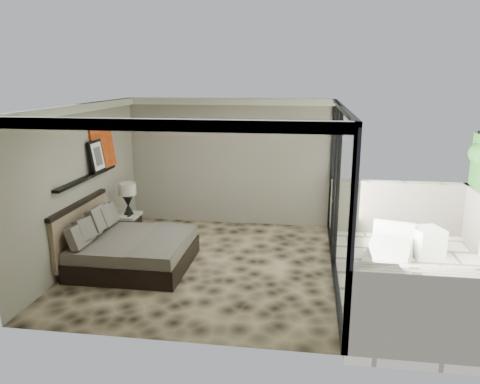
# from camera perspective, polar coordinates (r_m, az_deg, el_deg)

# --- Properties ---
(floor) EXTENTS (5.00, 5.00, 0.00)m
(floor) POSITION_cam_1_polar(r_m,az_deg,el_deg) (8.47, -4.13, -8.79)
(floor) COLOR black
(floor) RESTS_ON ground
(ceiling) EXTENTS (4.50, 5.00, 0.02)m
(ceiling) POSITION_cam_1_polar(r_m,az_deg,el_deg) (7.82, -4.49, 10.41)
(ceiling) COLOR silver
(ceiling) RESTS_ON back_wall
(back_wall) EXTENTS (4.50, 0.02, 2.80)m
(back_wall) POSITION_cam_1_polar(r_m,az_deg,el_deg) (10.42, -1.32, 3.65)
(back_wall) COLOR gray
(back_wall) RESTS_ON floor
(left_wall) EXTENTS (0.02, 5.00, 2.80)m
(left_wall) POSITION_cam_1_polar(r_m,az_deg,el_deg) (8.79, -18.71, 0.94)
(left_wall) COLOR gray
(left_wall) RESTS_ON floor
(glass_wall) EXTENTS (0.08, 5.00, 2.80)m
(glass_wall) POSITION_cam_1_polar(r_m,az_deg,el_deg) (7.86, 11.93, -0.11)
(glass_wall) COLOR white
(glass_wall) RESTS_ON floor
(terrace_slab) EXTENTS (3.00, 5.00, 0.12)m
(terrace_slab) POSITION_cam_1_polar(r_m,az_deg,el_deg) (8.55, 21.65, -10.00)
(terrace_slab) COLOR beige
(terrace_slab) RESTS_ON ground
(picture_ledge) EXTENTS (0.12, 2.20, 0.05)m
(picture_ledge) POSITION_cam_1_polar(r_m,az_deg,el_deg) (8.83, -18.12, 1.70)
(picture_ledge) COLOR black
(picture_ledge) RESTS_ON left_wall
(bed) EXTENTS (1.97, 1.91, 1.08)m
(bed) POSITION_cam_1_polar(r_m,az_deg,el_deg) (8.49, -13.44, -6.74)
(bed) COLOR black
(bed) RESTS_ON floor
(nightstand) EXTENTS (0.66, 0.66, 0.54)m
(nightstand) POSITION_cam_1_polar(r_m,az_deg,el_deg) (9.93, -13.67, -4.02)
(nightstand) COLOR black
(nightstand) RESTS_ON floor
(table_lamp) EXTENTS (0.36, 0.36, 0.65)m
(table_lamp) POSITION_cam_1_polar(r_m,az_deg,el_deg) (9.74, -13.54, -0.27)
(table_lamp) COLOR black
(table_lamp) RESTS_ON nightstand
(abstract_canvas) EXTENTS (0.13, 0.90, 0.90)m
(abstract_canvas) POSITION_cam_1_polar(r_m,az_deg,el_deg) (9.42, -16.42, 5.51)
(abstract_canvas) COLOR red
(abstract_canvas) RESTS_ON picture_ledge
(framed_print) EXTENTS (0.11, 0.50, 0.60)m
(framed_print) POSITION_cam_1_polar(r_m,az_deg,el_deg) (9.07, -17.04, 4.20)
(framed_print) COLOR black
(framed_print) RESTS_ON picture_ledge
(ottoman) EXTENTS (0.65, 0.65, 0.52)m
(ottoman) POSITION_cam_1_polar(r_m,az_deg,el_deg) (9.48, 21.82, -5.59)
(ottoman) COLOR white
(ottoman) RESTS_ON terrace_slab
(lounger) EXTENTS (1.11, 1.65, 0.59)m
(lounger) POSITION_cam_1_polar(r_m,az_deg,el_deg) (8.84, 17.70, -7.15)
(lounger) COLOR white
(lounger) RESTS_ON terrace_slab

